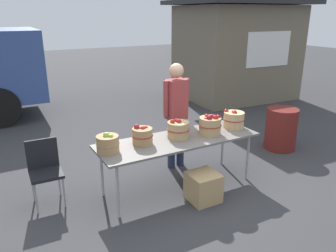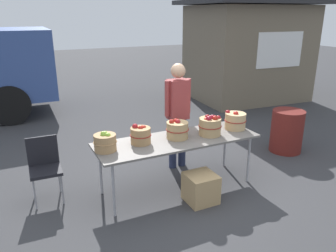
{
  "view_description": "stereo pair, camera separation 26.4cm",
  "coord_description": "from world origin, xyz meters",
  "views": [
    {
      "loc": [
        -2.24,
        -3.71,
        2.42
      ],
      "look_at": [
        0.0,
        0.3,
        0.85
      ],
      "focal_mm": 35.7,
      "sensor_mm": 36.0,
      "label": 1
    },
    {
      "loc": [
        -2.0,
        -3.83,
        2.42
      ],
      "look_at": [
        0.0,
        0.3,
        0.85
      ],
      "focal_mm": 35.7,
      "sensor_mm": 36.0,
      "label": 2
    }
  ],
  "objects": [
    {
      "name": "apple_basket_red_1",
      "position": [
        0.02,
        0.04,
        0.88
      ],
      "size": [
        0.32,
        0.32,
        0.28
      ],
      "color": "tan",
      "rests_on": "market_table"
    },
    {
      "name": "apple_basket_red_2",
      "position": [
        0.5,
        -0.05,
        0.89
      ],
      "size": [
        0.33,
        0.33,
        0.3
      ],
      "color": "tan",
      "rests_on": "market_table"
    },
    {
      "name": "apple_basket_red_3",
      "position": [
        0.98,
        0.01,
        0.88
      ],
      "size": [
        0.33,
        0.33,
        0.28
      ],
      "color": "tan",
      "rests_on": "market_table"
    },
    {
      "name": "market_table",
      "position": [
        0.0,
        0.0,
        0.71
      ],
      "size": [
        2.3,
        0.76,
        0.75
      ],
      "color": "slate",
      "rests_on": "ground"
    },
    {
      "name": "vendor_adult",
      "position": [
        0.33,
        0.63,
        1.0
      ],
      "size": [
        0.45,
        0.23,
        1.69
      ],
      "rotation": [
        0.0,
        0.0,
        3.17
      ],
      "color": "#262D4C",
      "rests_on": "ground"
    },
    {
      "name": "apple_basket_green_0",
      "position": [
        -1.01,
        0.04,
        0.87
      ],
      "size": [
        0.3,
        0.3,
        0.26
      ],
      "color": "#A87F51",
      "rests_on": "market_table"
    },
    {
      "name": "folding_chair",
      "position": [
        -1.72,
        0.51,
        0.51
      ],
      "size": [
        0.41,
        0.41,
        0.86
      ],
      "rotation": [
        0.0,
        0.0,
        6.25
      ],
      "color": "black",
      "rests_on": "ground"
    },
    {
      "name": "ground_plane",
      "position": [
        0.0,
        0.0,
        0.0
      ],
      "size": [
        40.0,
        40.0,
        0.0
      ],
      "primitive_type": "plane",
      "color": "#38383A"
    },
    {
      "name": "trash_barrel",
      "position": [
        2.41,
        0.34,
        0.38
      ],
      "size": [
        0.57,
        0.57,
        0.77
      ],
      "primitive_type": "cylinder",
      "color": "maroon",
      "rests_on": "ground"
    },
    {
      "name": "apple_basket_red_0",
      "position": [
        -0.51,
        0.08,
        0.87
      ],
      "size": [
        0.29,
        0.29,
        0.27
      ],
      "color": "#A87F51",
      "rests_on": "market_table"
    },
    {
      "name": "food_kiosk",
      "position": [
        4.33,
        3.99,
        1.38
      ],
      "size": [
        3.67,
        3.11,
        2.74
      ],
      "rotation": [
        0.0,
        0.0,
        -0.06
      ],
      "color": "#726651",
      "rests_on": "ground"
    },
    {
      "name": "produce_crate",
      "position": [
        0.11,
        -0.47,
        0.2
      ],
      "size": [
        0.39,
        0.39,
        0.39
      ],
      "primitive_type": "cube",
      "color": "tan",
      "rests_on": "ground"
    }
  ]
}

